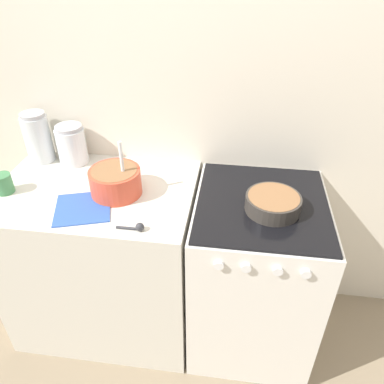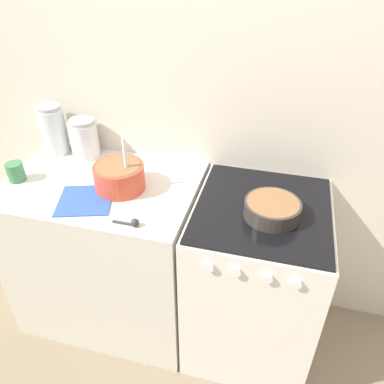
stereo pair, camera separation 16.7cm
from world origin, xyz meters
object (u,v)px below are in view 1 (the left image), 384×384
baking_pan (273,203)px  mixing_bowl (115,180)px  stove (253,273)px  storage_jar_middle (72,147)px  tin_can (4,184)px  storage_jar_left (39,141)px

baking_pan → mixing_bowl: bearing=177.2°
mixing_bowl → baking_pan: 0.72m
stove → baking_pan: baking_pan is taller
stove → storage_jar_middle: 1.15m
tin_can → baking_pan: bearing=1.3°
mixing_bowl → storage_jar_left: 0.55m
stove → mixing_bowl: size_ratio=3.38×
baking_pan → storage_jar_left: (-1.20, 0.29, 0.08)m
stove → tin_can: size_ratio=9.74×
mixing_bowl → storage_jar_left: (-0.49, 0.25, 0.04)m
storage_jar_left → storage_jar_middle: (0.18, 0.00, -0.03)m
storage_jar_middle → tin_can: size_ratio=2.23×
baking_pan → tin_can: tin_can is taller
stove → mixing_bowl: 0.86m
stove → baking_pan: bearing=-52.6°
storage_jar_left → mixing_bowl: bearing=-27.3°
storage_jar_left → tin_can: (-0.03, -0.32, -0.07)m
baking_pan → storage_jar_middle: (-1.02, 0.29, 0.05)m
mixing_bowl → storage_jar_middle: mixing_bowl is taller
storage_jar_left → tin_can: storage_jar_left is taller
storage_jar_left → tin_can: 0.32m
stove → baking_pan: (0.04, -0.05, 0.49)m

